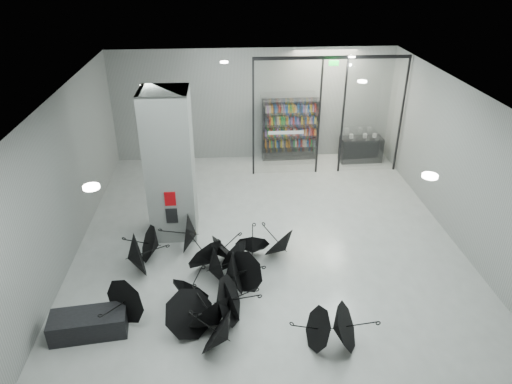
{
  "coord_description": "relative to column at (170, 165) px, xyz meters",
  "views": [
    {
      "loc": [
        -1.07,
        -9.05,
        7.02
      ],
      "look_at": [
        -0.3,
        1.5,
        1.4
      ],
      "focal_mm": 32.48,
      "sensor_mm": 36.0,
      "label": 1
    }
  ],
  "objects": [
    {
      "name": "shop_counter",
      "position": [
        6.4,
        4.32,
        -1.55
      ],
      "size": [
        1.52,
        0.64,
        0.9
      ],
      "primitive_type": "cube",
      "rotation": [
        0.0,
        0.0,
        0.03
      ],
      "color": "black",
      "rests_on": "ground"
    },
    {
      "name": "bookshelf",
      "position": [
        3.83,
        4.75,
        -0.88
      ],
      "size": [
        2.05,
        0.44,
        2.25
      ],
      "primitive_type": null,
      "rotation": [
        0.0,
        0.0,
        0.01
      ],
      "color": "black",
      "rests_on": "ground"
    },
    {
      "name": "info_panel",
      "position": [
        0.0,
        -0.62,
        -1.15
      ],
      "size": [
        0.3,
        0.03,
        0.42
      ],
      "primitive_type": "cube",
      "color": "black",
      "rests_on": "column"
    },
    {
      "name": "room",
      "position": [
        2.5,
        -2.0,
        0.84
      ],
      "size": [
        14.0,
        14.02,
        4.01
      ],
      "color": "gray",
      "rests_on": "ground"
    },
    {
      "name": "exit_sign",
      "position": [
        4.9,
        3.3,
        1.82
      ],
      "size": [
        0.3,
        0.06,
        0.15
      ],
      "primitive_type": "cube",
      "color": "#0CE533",
      "rests_on": "room"
    },
    {
      "name": "umbrella_cluster",
      "position": [
        1.15,
        -2.81,
        -1.69
      ],
      "size": [
        5.54,
        4.65,
        1.32
      ],
      "color": "black",
      "rests_on": "ground"
    },
    {
      "name": "bench",
      "position": [
        -1.45,
        -3.79,
        -1.76
      ],
      "size": [
        1.57,
        0.81,
        0.49
      ],
      "primitive_type": "cube",
      "rotation": [
        0.0,
        0.0,
        0.11
      ],
      "color": "black",
      "rests_on": "ground"
    },
    {
      "name": "column",
      "position": [
        0.0,
        0.0,
        0.0
      ],
      "size": [
        1.2,
        1.2,
        4.0
      ],
      "primitive_type": "cube",
      "color": "slate",
      "rests_on": "ground"
    },
    {
      "name": "glass_partition",
      "position": [
        4.89,
        3.5,
        0.18
      ],
      "size": [
        5.06,
        0.08,
        4.0
      ],
      "color": "silver",
      "rests_on": "ground"
    },
    {
      "name": "fire_cabinet",
      "position": [
        0.0,
        -0.62,
        -0.65
      ],
      "size": [
        0.28,
        0.04,
        0.38
      ],
      "primitive_type": "cube",
      "color": "#A50A07",
      "rests_on": "column"
    }
  ]
}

